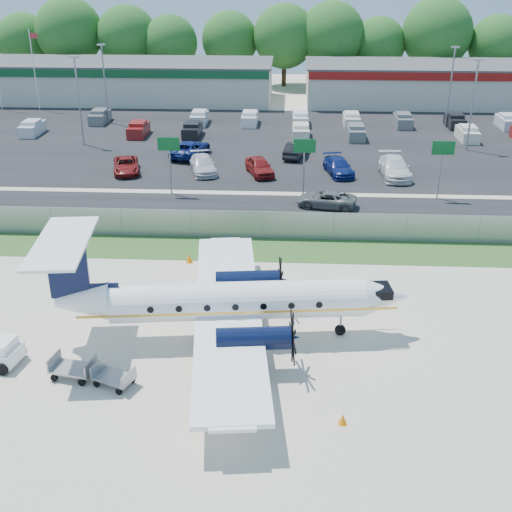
{
  "coord_description": "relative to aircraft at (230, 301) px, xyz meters",
  "views": [
    {
      "loc": [
        1.8,
        -27.56,
        17.9
      ],
      "look_at": [
        0.0,
        6.0,
        2.3
      ],
      "focal_mm": 45.0,
      "sensor_mm": 36.0,
      "label": 1
    }
  ],
  "objects": [
    {
      "name": "light_pole_sw",
      "position": [
        -18.96,
        47.25,
        3.03
      ],
      "size": [
        0.9,
        0.35,
        9.09
      ],
      "color": "gray",
      "rests_on": "ground"
    },
    {
      "name": "far_parking_rows",
      "position": [
        1.04,
        44.25,
        -2.2
      ],
      "size": [
        56.0,
        10.0,
        1.6
      ],
      "primitive_type": null,
      "color": "gray",
      "rests_on": "ground"
    },
    {
      "name": "parked_car_f",
      "position": [
        -7.01,
        33.39,
        -2.2
      ],
      "size": [
        3.85,
        6.19,
        1.6
      ],
      "primitive_type": "imported",
      "rotation": [
        0.0,
        0.0,
        2.92
      ],
      "color": "navy",
      "rests_on": "ground"
    },
    {
      "name": "ground",
      "position": [
        1.04,
        -0.75,
        -2.2
      ],
      "size": [
        170.0,
        170.0,
        0.0
      ],
      "primitive_type": "plane",
      "color": "beige",
      "rests_on": "ground"
    },
    {
      "name": "cone_nose",
      "position": [
        5.34,
        -6.48,
        -1.97
      ],
      "size": [
        0.35,
        0.35,
        0.5
      ],
      "color": "orange",
      "rests_on": "ground"
    },
    {
      "name": "parked_car_c",
      "position": [
        0.16,
        27.9,
        -2.2
      ],
      "size": [
        3.25,
        4.97,
        1.57
      ],
      "primitive_type": "imported",
      "rotation": [
        0.0,
        0.0,
        0.33
      ],
      "color": "maroon",
      "rests_on": "ground"
    },
    {
      "name": "road_car_mid",
      "position": [
        5.83,
        19.74,
        -2.2
      ],
      "size": [
        5.09,
        3.19,
        1.31
      ],
      "primitive_type": "imported",
      "rotation": [
        0.0,
        0.0,
        -1.8
      ],
      "color": "#595B5E",
      "rests_on": "ground"
    },
    {
      "name": "baggage_cart_far",
      "position": [
        -5.0,
        -4.3,
        -1.76
      ],
      "size": [
        2.11,
        1.73,
        0.96
      ],
      "color": "gray",
      "rests_on": "ground"
    },
    {
      "name": "parked_car_e",
      "position": [
        12.33,
        27.94,
        -2.2
      ],
      "size": [
        2.61,
        6.01,
        1.72
      ],
      "primitive_type": "imported",
      "rotation": [
        0.0,
        0.0,
        0.03
      ],
      "color": "silver",
      "rests_on": "ground"
    },
    {
      "name": "tree_line",
      "position": [
        1.04,
        73.25,
        -2.2
      ],
      "size": [
        112.0,
        6.0,
        14.0
      ],
      "primitive_type": null,
      "color": "#205B1A",
      "rests_on": "ground"
    },
    {
      "name": "sign_right",
      "position": [
        15.04,
        22.16,
        1.41
      ],
      "size": [
        1.8,
        0.26,
        5.0
      ],
      "color": "gray",
      "rests_on": "ground"
    },
    {
      "name": "sign_left",
      "position": [
        -6.96,
        22.16,
        1.41
      ],
      "size": [
        1.8,
        0.26,
        5.0
      ],
      "color": "gray",
      "rests_on": "ground"
    },
    {
      "name": "baggage_cart_near",
      "position": [
        -7.08,
        -3.76,
        -1.71
      ],
      "size": [
        2.2,
        1.57,
        1.05
      ],
      "color": "gray",
      "rests_on": "ground"
    },
    {
      "name": "light_pole_ne",
      "position": [
        21.04,
        37.25,
        3.03
      ],
      "size": [
        0.9,
        0.35,
        9.09
      ],
      "color": "gray",
      "rests_on": "ground"
    },
    {
      "name": "light_pole_se",
      "position": [
        21.04,
        47.25,
        3.03
      ],
      "size": [
        0.9,
        0.35,
        9.09
      ],
      "color": "gray",
      "rests_on": "ground"
    },
    {
      "name": "grass_verge",
      "position": [
        1.04,
        11.25,
        -2.2
      ],
      "size": [
        170.0,
        4.0,
        0.02
      ],
      "primitive_type": "cube",
      "color": "#2D561E",
      "rests_on": "ground"
    },
    {
      "name": "parked_car_g",
      "position": [
        3.46,
        33.74,
        -2.2
      ],
      "size": [
        2.64,
        4.89,
        1.53
      ],
      "primitive_type": "imported",
      "rotation": [
        0.0,
        0.0,
        2.91
      ],
      "color": "black",
      "rests_on": "ground"
    },
    {
      "name": "flagpole_east",
      "position": [
        -29.88,
        54.25,
        3.44
      ],
      "size": [
        1.06,
        0.12,
        10.0
      ],
      "color": "white",
      "rests_on": "ground"
    },
    {
      "name": "sign_mid",
      "position": [
        4.04,
        22.16,
        1.41
      ],
      "size": [
        1.8,
        0.26,
        5.0
      ],
      "color": "gray",
      "rests_on": "ground"
    },
    {
      "name": "access_road",
      "position": [
        1.04,
        18.25,
        -2.19
      ],
      "size": [
        170.0,
        8.0,
        0.02
      ],
      "primitive_type": "cube",
      "color": "black",
      "rests_on": "ground"
    },
    {
      "name": "parking_lot",
      "position": [
        1.04,
        39.25,
        -2.19
      ],
      "size": [
        170.0,
        32.0,
        0.02
      ],
      "primitive_type": "cube",
      "color": "black",
      "rests_on": "ground"
    },
    {
      "name": "parked_car_b",
      "position": [
        -5.07,
        28.3,
        -2.2
      ],
      "size": [
        3.33,
        5.55,
        1.51
      ],
      "primitive_type": "imported",
      "rotation": [
        0.0,
        0.0,
        0.25
      ],
      "color": "silver",
      "rests_on": "ground"
    },
    {
      "name": "building_east",
      "position": [
        27.04,
        61.23,
        0.43
      ],
      "size": [
        44.4,
        12.4,
        5.24
      ],
      "color": "beige",
      "rests_on": "ground"
    },
    {
      "name": "aircraft",
      "position": [
        0.0,
        0.0,
        0.0
      ],
      "size": [
        18.6,
        18.29,
        5.71
      ],
      "color": "white",
      "rests_on": "ground"
    },
    {
      "name": "light_pole_nw",
      "position": [
        -18.96,
        37.25,
        3.03
      ],
      "size": [
        0.9,
        0.35,
        9.09
      ],
      "color": "gray",
      "rests_on": "ground"
    },
    {
      "name": "building_west",
      "position": [
        -22.96,
        61.23,
        0.43
      ],
      "size": [
        46.4,
        12.4,
        5.24
      ],
      "color": "beige",
      "rests_on": "ground"
    },
    {
      "name": "cone_starboard_wing",
      "position": [
        -3.5,
        9.02,
        -1.92
      ],
      "size": [
        0.43,
        0.43,
        0.61
      ],
      "color": "orange",
      "rests_on": "ground"
    },
    {
      "name": "parked_car_a",
      "position": [
        -12.12,
        27.87,
        -2.2
      ],
      "size": [
        3.41,
        5.29,
        1.36
      ],
      "primitive_type": "imported",
      "rotation": [
        0.0,
        0.0,
        0.25
      ],
      "color": "maroon",
      "rests_on": "ground"
    },
    {
      "name": "perimeter_fence",
      "position": [
        1.04,
        13.25,
        -1.2
      ],
      "size": [
        120.0,
        0.06,
        1.99
      ],
      "color": "gray",
      "rests_on": "ground"
    },
    {
      "name": "parked_car_d",
      "position": [
        7.34,
        28.41,
        -2.2
      ],
      "size": [
        3.02,
        5.29,
        1.45
      ],
      "primitive_type": "imported",
      "rotation": [
        0.0,
        0.0,
        0.21
      ],
      "color": "navy",
      "rests_on": "ground"
    }
  ]
}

